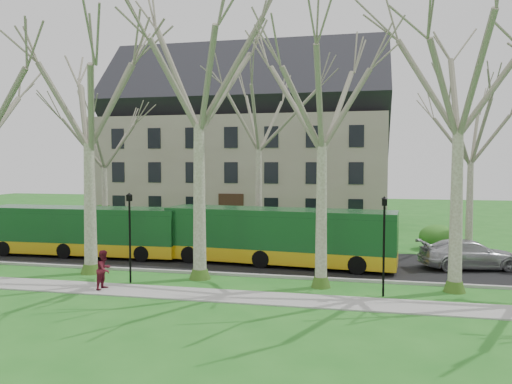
% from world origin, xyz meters
% --- Properties ---
extents(ground, '(120.00, 120.00, 0.00)m').
position_xyz_m(ground, '(0.00, 0.00, 0.00)').
color(ground, '#22681D').
rests_on(ground, ground).
extents(sidewalk, '(70.00, 2.00, 0.06)m').
position_xyz_m(sidewalk, '(0.00, -2.50, 0.03)').
color(sidewalk, gray).
rests_on(sidewalk, ground).
extents(road, '(80.00, 8.00, 0.06)m').
position_xyz_m(road, '(0.00, 5.50, 0.03)').
color(road, black).
rests_on(road, ground).
extents(curb, '(80.00, 0.25, 0.14)m').
position_xyz_m(curb, '(0.00, 1.50, 0.07)').
color(curb, '#A5A39E').
rests_on(curb, ground).
extents(building, '(26.50, 12.20, 16.00)m').
position_xyz_m(building, '(-6.00, 24.00, 8.07)').
color(building, gray).
rests_on(building, ground).
extents(tree_row_verge, '(49.00, 7.00, 14.00)m').
position_xyz_m(tree_row_verge, '(0.00, 0.30, 7.00)').
color(tree_row_verge, gray).
rests_on(tree_row_verge, ground).
extents(tree_row_far, '(33.00, 7.00, 12.00)m').
position_xyz_m(tree_row_far, '(-1.33, 11.00, 6.00)').
color(tree_row_far, gray).
rests_on(tree_row_far, ground).
extents(lamp_row, '(36.22, 0.22, 4.30)m').
position_xyz_m(lamp_row, '(-0.00, -1.00, 2.57)').
color(lamp_row, black).
rests_on(lamp_row, ground).
extents(hedges, '(30.60, 8.60, 2.00)m').
position_xyz_m(hedges, '(-4.67, 14.00, 1.00)').
color(hedges, '#30621C').
rests_on(hedges, ground).
extents(bus_lead, '(12.53, 2.83, 3.12)m').
position_xyz_m(bus_lead, '(-11.95, 4.72, 1.62)').
color(bus_lead, '#13441E').
rests_on(bus_lead, road).
extents(bus_follow, '(13.32, 3.99, 3.28)m').
position_xyz_m(bus_follow, '(0.39, 4.60, 1.70)').
color(bus_follow, '#13441E').
rests_on(bus_follow, road).
extents(sedan, '(5.78, 3.37, 1.57)m').
position_xyz_m(sedan, '(10.83, 5.66, 0.85)').
color(sedan, '#A4A5A9').
rests_on(sedan, road).
extents(pedestrian_b, '(0.75, 0.92, 1.80)m').
position_xyz_m(pedestrian_b, '(-6.51, -2.59, 0.96)').
color(pedestrian_b, maroon).
rests_on(pedestrian_b, sidewalk).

